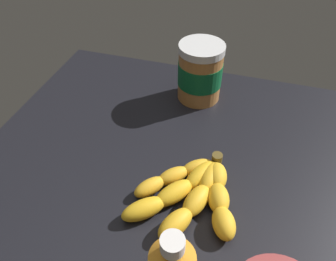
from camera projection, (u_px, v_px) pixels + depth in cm
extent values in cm
cube|color=black|center=(185.00, 171.00, 63.25)|extent=(81.79, 68.24, 3.20)
ellipsoid|color=gold|center=(197.00, 167.00, 60.02)|extent=(6.60, 5.96, 2.84)
ellipsoid|color=gold|center=(173.00, 176.00, 58.58)|extent=(6.37, 6.31, 2.84)
ellipsoid|color=gold|center=(150.00, 187.00, 56.74)|extent=(6.05, 6.56, 2.84)
ellipsoid|color=gold|center=(201.00, 175.00, 58.45)|extent=(6.47, 8.40, 3.29)
ellipsoid|color=gold|center=(176.00, 193.00, 55.50)|extent=(7.33, 8.15, 3.29)
ellipsoid|color=gold|center=(144.00, 209.00, 53.21)|extent=(7.95, 7.64, 3.29)
ellipsoid|color=gold|center=(210.00, 177.00, 57.92)|extent=(4.21, 7.41, 3.45)
ellipsoid|color=gold|center=(196.00, 201.00, 54.32)|extent=(5.40, 7.78, 3.45)
ellipsoid|color=gold|center=(175.00, 224.00, 51.16)|extent=(6.40, 7.86, 3.45)
ellipsoid|color=gold|center=(217.00, 176.00, 57.96)|extent=(4.64, 6.46, 3.63)
ellipsoid|color=gold|center=(218.00, 198.00, 54.53)|extent=(5.20, 6.70, 3.63)
ellipsoid|color=gold|center=(224.00, 223.00, 51.11)|extent=(5.68, 6.86, 3.63)
cylinder|color=brown|center=(217.00, 160.00, 60.77)|extent=(2.00, 2.00, 3.00)
cylinder|color=#B27238|center=(200.00, 75.00, 74.02)|extent=(9.90, 9.90, 11.98)
cylinder|color=#0F592D|center=(200.00, 73.00, 73.61)|extent=(10.10, 10.10, 5.39)
cylinder|color=silver|center=(202.00, 48.00, 69.34)|extent=(10.14, 10.14, 1.68)
cone|color=orange|center=(172.00, 253.00, 38.03)|extent=(5.92, 5.92, 2.29)
cylinder|color=white|center=(173.00, 244.00, 36.57)|extent=(2.95, 2.95, 1.97)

